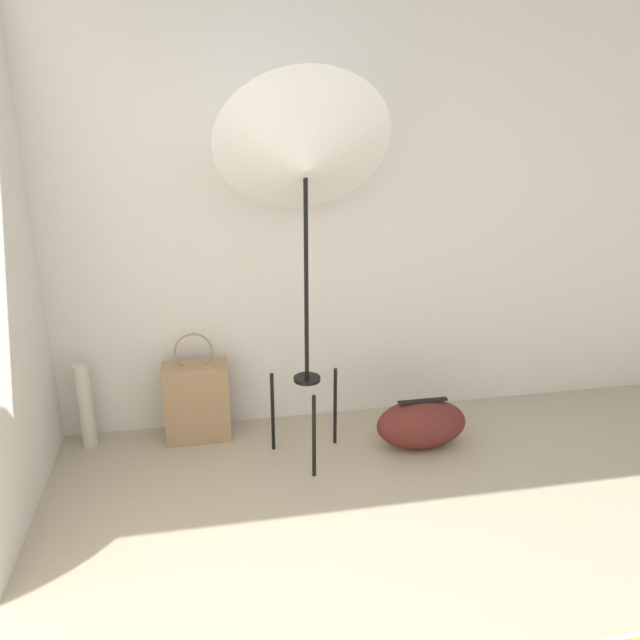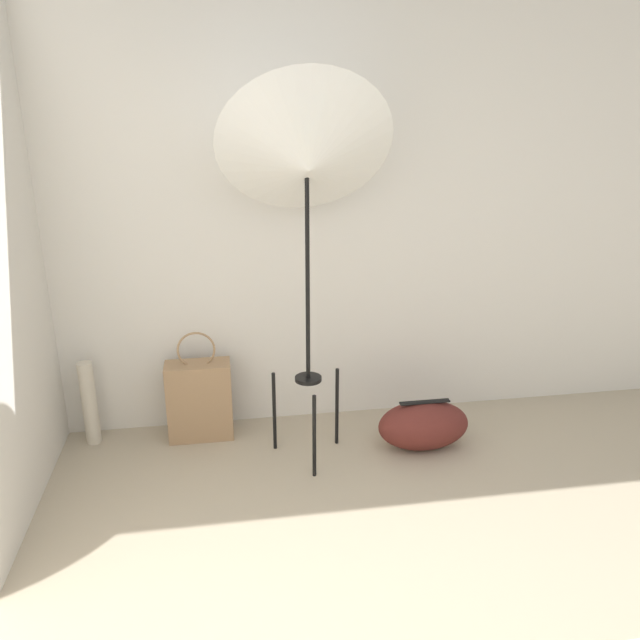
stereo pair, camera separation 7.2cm
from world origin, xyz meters
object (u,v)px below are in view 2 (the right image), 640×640
Objects in this scene: duffel_bag at (423,425)px; paper_roll at (89,403)px; tote_bag at (200,400)px; photo_umbrella at (307,160)px.

duffel_bag is 1.05× the size of paper_roll.
tote_bag reaches higher than duffel_bag.
duffel_bag is 1.87m from paper_roll.
photo_umbrella is at bearing 178.00° from duffel_bag.
paper_roll is (-1.83, 0.36, 0.11)m from duffel_bag.
tote_bag is 0.61m from paper_roll.
photo_umbrella reaches higher than paper_roll.
photo_umbrella is 1.82m from paper_roll.
photo_umbrella is 4.06× the size of paper_roll.
tote_bag is 1.26× the size of duffel_bag.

